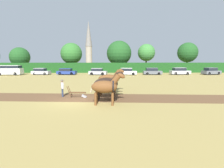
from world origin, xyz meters
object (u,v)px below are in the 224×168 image
(draft_horse_lead_right, at_px, (107,84))
(farmer_beside_team, at_px, (114,82))
(tree_left, at_px, (20,57))
(tree_center_right, at_px, (146,53))
(draft_horse_trail_right, at_px, (110,79))
(parked_car_right, at_px, (152,71))
(plow, at_px, (79,94))
(tree_right, at_px, (188,53))
(parked_car_far_right, at_px, (180,71))
(tree_center_left, at_px, (71,54))
(church_spire, at_px, (89,43))
(parked_car_center_left, at_px, (67,72))
(farmer_at_plow, at_px, (62,87))
(parked_car_center_right, at_px, (127,72))
(parked_car_center, at_px, (98,72))
(parked_car_left, at_px, (41,72))
(tree_center, at_px, (119,53))
(parked_van, at_px, (9,70))
(draft_horse_trail_left, at_px, (108,82))
(parked_car_end_right, at_px, (211,71))
(draft_horse_lead_left, at_px, (106,87))

(draft_horse_lead_right, distance_m, farmer_beside_team, 5.02)
(tree_left, bearing_deg, tree_center_right, 1.72)
(draft_horse_trail_right, bearing_deg, farmer_beside_team, 77.97)
(parked_car_right, bearing_deg, plow, -115.17)
(tree_right, height_order, parked_car_far_right, tree_right)
(tree_center_left, xyz_separation_m, church_spire, (1.57, 30.82, 5.73))
(tree_right, bearing_deg, draft_horse_lead_right, -122.18)
(tree_left, height_order, parked_car_center_left, tree_left)
(parked_car_far_right, bearing_deg, farmer_at_plow, -134.03)
(tree_right, bearing_deg, draft_horse_trail_right, -124.24)
(parked_car_center_right, bearing_deg, church_spire, 114.62)
(tree_left, bearing_deg, parked_car_center, -28.09)
(parked_car_far_right, bearing_deg, parked_car_left, 176.54)
(tree_center, height_order, parked_van, tree_center)
(draft_horse_trail_left, relative_size, parked_car_center_left, 0.61)
(tree_right, xyz_separation_m, parked_car_end_right, (-0.59, -13.63, -4.65))
(tree_center, relative_size, tree_center_right, 1.11)
(draft_horse_trail_right, bearing_deg, parked_van, 139.90)
(parked_van, bearing_deg, farmer_at_plow, -52.03)
(tree_left, height_order, draft_horse_trail_left, tree_left)
(parked_car_center_left, height_order, parked_car_center_right, parked_car_center_right)
(parked_car_center, relative_size, parked_car_center_right, 0.97)
(farmer_beside_team, bearing_deg, parked_van, 108.61)
(tree_center_left, bearing_deg, tree_center, 4.40)
(church_spire, relative_size, parked_car_right, 4.90)
(parked_car_left, bearing_deg, parked_van, -165.62)
(tree_center, xyz_separation_m, draft_horse_lead_left, (-3.34, -38.08, -3.77))
(draft_horse_trail_left, relative_size, draft_horse_trail_right, 0.94)
(tree_right, relative_size, parked_car_far_right, 1.90)
(farmer_at_plow, bearing_deg, tree_right, 30.65)
(farmer_at_plow, relative_size, parked_car_center, 0.38)
(draft_horse_lead_left, xyz_separation_m, farmer_at_plow, (-4.02, 2.91, -0.47))
(draft_horse_lead_right, xyz_separation_m, parked_car_left, (-14.94, 24.72, -0.69))
(tree_center_right, height_order, plow, tree_center_right)
(parked_car_right, bearing_deg, parked_car_center, -175.13)
(draft_horse_trail_left, distance_m, parked_car_center_right, 22.69)
(draft_horse_trail_left, distance_m, farmer_at_plow, 4.25)
(parked_car_right, distance_m, parked_car_end_right, 13.25)
(draft_horse_trail_left, relative_size, parked_car_center, 0.63)
(parked_car_far_right, bearing_deg, parked_car_center_right, 179.14)
(draft_horse_lead_left, distance_m, parked_van, 33.31)
(church_spire, xyz_separation_m, draft_horse_trail_right, (8.90, -63.13, -9.30))
(tree_center, xyz_separation_m, farmer_beside_team, (-2.52, -31.56, -4.22))
(draft_horse_lead_left, distance_m, farmer_beside_team, 6.59)
(tree_center, height_order, draft_horse_lead_left, tree_center)
(parked_car_center_left, distance_m, parked_car_center, 7.06)
(draft_horse_lead_left, xyz_separation_m, farmer_beside_team, (0.82, 6.52, -0.45))
(tree_center, relative_size, draft_horse_lead_left, 3.24)
(tree_center, bearing_deg, parked_car_left, -147.06)
(tree_left, bearing_deg, parked_car_center_left, -35.90)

